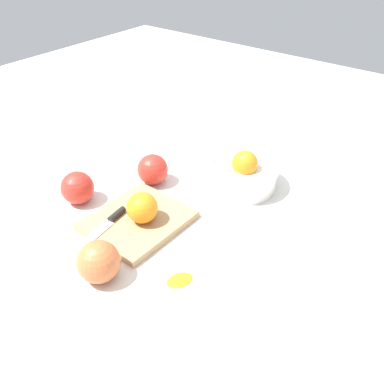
% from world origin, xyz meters
% --- Properties ---
extents(ground_plane, '(2.40, 2.40, 0.00)m').
position_xyz_m(ground_plane, '(0.00, 0.00, 0.00)').
color(ground_plane, silver).
extents(bowl, '(0.18, 0.18, 0.10)m').
position_xyz_m(bowl, '(-0.18, 0.08, 0.04)').
color(bowl, white).
rests_on(bowl, ground_plane).
extents(cutting_board, '(0.21, 0.18, 0.02)m').
position_xyz_m(cutting_board, '(0.08, -0.02, 0.01)').
color(cutting_board, tan).
rests_on(cutting_board, ground_plane).
extents(orange_on_board, '(0.07, 0.07, 0.07)m').
position_xyz_m(orange_on_board, '(0.08, 0.00, 0.05)').
color(orange_on_board, orange).
rests_on(orange_on_board, cutting_board).
extents(knife, '(0.16, 0.04, 0.01)m').
position_xyz_m(knife, '(0.14, -0.05, 0.02)').
color(knife, silver).
rests_on(knife, cutting_board).
extents(apple_front_left, '(0.08, 0.08, 0.08)m').
position_xyz_m(apple_front_left, '(-0.06, -0.10, 0.04)').
color(apple_front_left, red).
rests_on(apple_front_left, ground_plane).
extents(apple_back_right, '(0.08, 0.08, 0.08)m').
position_xyz_m(apple_back_right, '(0.24, 0.04, 0.04)').
color(apple_back_right, '#CC6638').
rests_on(apple_back_right, ground_plane).
extents(apple_front_right, '(0.08, 0.08, 0.08)m').
position_xyz_m(apple_front_right, '(0.11, -0.18, 0.04)').
color(apple_front_right, red).
rests_on(apple_front_right, ground_plane).
extents(citrus_peel, '(0.06, 0.05, 0.01)m').
position_xyz_m(citrus_peel, '(0.15, 0.16, 0.00)').
color(citrus_peel, orange).
rests_on(citrus_peel, ground_plane).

